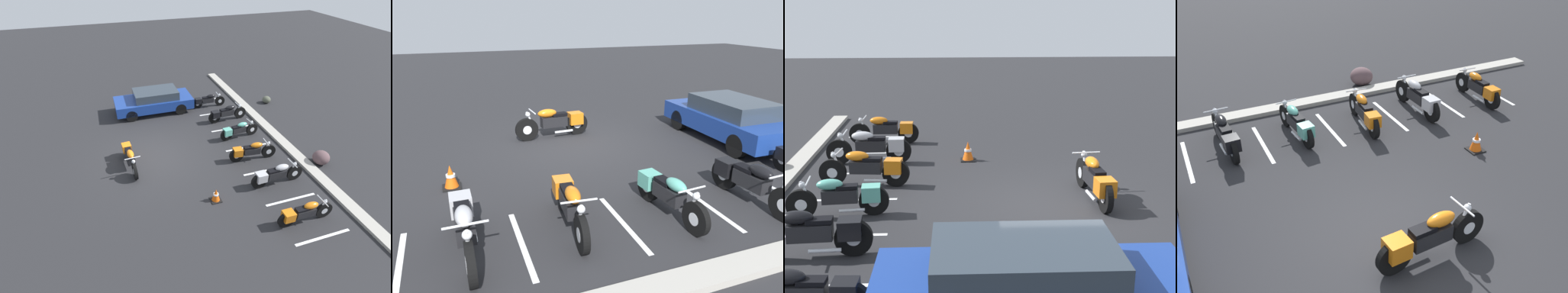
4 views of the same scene
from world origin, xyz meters
The scene contains 14 objects.
ground centered at (0.00, 0.00, 0.00)m, with size 60.00×60.00×0.00m, color #262628.
motorcycle_orange_featured centered at (0.29, -0.97, 0.48)m, with size 2.32×0.65×0.91m.
parked_bike_1 centered at (-2.18, 4.53, 0.46)m, with size 0.62×2.21×0.87m.
parked_bike_2 centered at (-0.35, 4.40, 0.43)m, with size 0.59×2.07×0.81m.
parked_bike_3 centered at (1.51, 4.15, 0.45)m, with size 0.61×2.16×0.85m.
parked_bike_4 centered at (3.33, 4.30, 0.47)m, with size 0.64×2.27×0.89m.
car_blue centered at (-4.52, 1.11, 0.68)m, with size 1.82×4.31×1.29m.
concrete_curb centered at (0.00, 6.30, 0.06)m, with size 18.00×0.50×0.12m, color #A8A399.
traffic_cone centered at (3.48, 1.75, 0.25)m, with size 0.40×0.40×0.53m.
stall_line_1 centered at (-3.19, 4.45, 0.00)m, with size 0.10×2.10×0.00m, color white.
stall_line_2 centered at (-1.30, 4.45, 0.00)m, with size 0.10×2.10×0.00m, color white.
stall_line_3 centered at (0.58, 4.45, 0.00)m, with size 0.10×2.10×0.00m, color white.
stall_line_4 centered at (2.46, 4.45, 0.00)m, with size 0.10×2.10×0.00m, color white.
stall_line_5 centered at (4.34, 4.45, 0.00)m, with size 0.10×2.10×0.00m, color white.
Camera 2 is at (3.35, 9.97, 3.67)m, focal length 35.00 mm.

